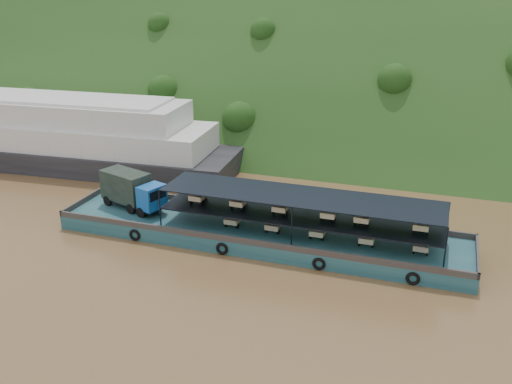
% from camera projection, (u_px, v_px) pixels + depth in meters
% --- Properties ---
extents(ground, '(160.00, 160.00, 0.00)m').
position_uv_depth(ground, '(267.00, 242.00, 48.49)').
color(ground, brown).
rests_on(ground, ground).
extents(hillside, '(140.00, 39.60, 39.60)m').
position_uv_depth(hillside, '(345.00, 136.00, 80.31)').
color(hillside, '#183513').
rests_on(hillside, ground).
extents(cargo_barge, '(35.00, 7.18, 4.54)m').
position_uv_depth(cargo_barge, '(249.00, 227.00, 48.66)').
color(cargo_barge, '#16404E').
rests_on(cargo_barge, ground).
extents(passenger_ferry, '(40.47, 12.66, 8.08)m').
position_uv_depth(passenger_ferry, '(71.00, 136.00, 66.93)').
color(passenger_ferry, black).
rests_on(passenger_ferry, ground).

